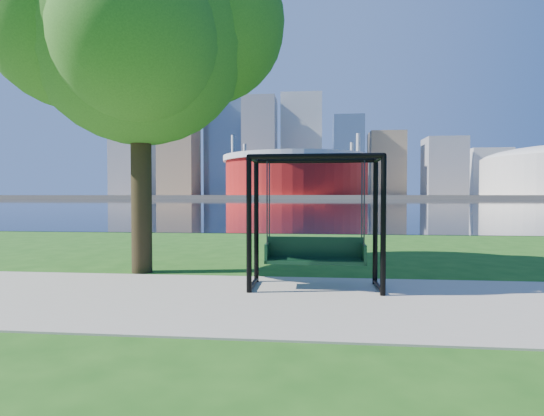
# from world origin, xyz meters

# --- Properties ---
(ground) EXTENTS (900.00, 900.00, 0.00)m
(ground) POSITION_xyz_m (0.00, 0.00, 0.00)
(ground) COLOR #1E5114
(ground) RESTS_ON ground
(path) EXTENTS (120.00, 4.00, 0.03)m
(path) POSITION_xyz_m (0.00, -0.50, 0.01)
(path) COLOR #9E937F
(path) RESTS_ON ground
(river) EXTENTS (900.00, 180.00, 0.02)m
(river) POSITION_xyz_m (0.00, 102.00, 0.01)
(river) COLOR black
(river) RESTS_ON ground
(far_bank) EXTENTS (900.00, 228.00, 2.00)m
(far_bank) POSITION_xyz_m (0.00, 306.00, 1.00)
(far_bank) COLOR #937F60
(far_bank) RESTS_ON ground
(stadium) EXTENTS (83.00, 83.00, 32.00)m
(stadium) POSITION_xyz_m (-10.00, 235.00, 14.23)
(stadium) COLOR maroon
(stadium) RESTS_ON far_bank
(skyline) EXTENTS (392.00, 66.00, 96.50)m
(skyline) POSITION_xyz_m (-4.27, 319.39, 35.89)
(skyline) COLOR gray
(skyline) RESTS_ON far_bank
(swing) EXTENTS (2.48, 1.07, 2.54)m
(swing) POSITION_xyz_m (0.60, 0.49, 1.23)
(swing) COLOR black
(swing) RESTS_ON ground
(park_tree) EXTENTS (6.56, 5.93, 8.15)m
(park_tree) POSITION_xyz_m (-3.47, 1.94, 5.66)
(park_tree) COLOR black
(park_tree) RESTS_ON ground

